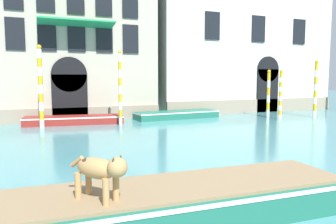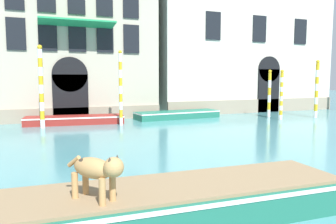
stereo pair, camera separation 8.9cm
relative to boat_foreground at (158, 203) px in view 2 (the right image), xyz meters
name	(u,v)px [view 2 (the right image)]	position (x,y,z in m)	size (l,w,h in m)	color
palazzo_left	(71,9)	(0.44, 18.79, 7.18)	(10.84, 7.40, 15.11)	#B2A893
palazzo_right	(238,3)	(14.19, 18.80, 8.71)	(15.36, 6.13, 18.19)	beige
boat_foreground	(158,203)	(0.00, 0.00, 0.00)	(7.80, 2.18, 0.68)	#1E6651
dog_on_deck	(97,170)	(-1.18, -0.27, 0.84)	(0.81, 1.03, 0.80)	tan
boat_moored_near_palazzo	(75,120)	(0.01, 14.32, -0.11)	(5.81, 2.14, 0.48)	maroon
boat_moored_far	(177,114)	(6.76, 14.58, -0.10)	(5.94, 2.03, 0.49)	#1E6651
mooring_pole_0	(281,95)	(12.78, 11.44, 1.28)	(0.21, 0.21, 3.26)	white
mooring_pole_1	(317,89)	(15.74, 11.39, 1.63)	(0.24, 0.24, 3.94)	white
mooring_pole_3	(269,93)	(13.00, 12.90, 1.30)	(0.22, 0.22, 3.29)	white
mooring_pole_4	(121,88)	(2.41, 12.73, 1.79)	(0.19, 0.19, 4.27)	white
mooring_pole_5	(41,87)	(-1.80, 13.33, 1.90)	(0.25, 0.25, 4.48)	white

